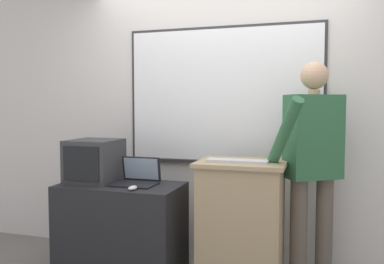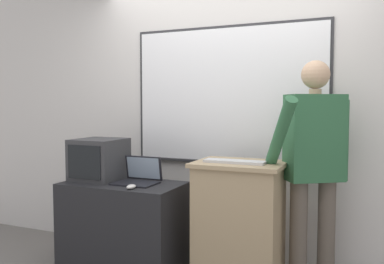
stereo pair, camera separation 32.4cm
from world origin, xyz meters
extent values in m
cube|color=silver|center=(0.00, 1.15, 1.34)|extent=(6.40, 0.12, 2.68)
cube|color=#2D2D30|center=(-0.02, 1.08, 1.50)|extent=(1.78, 0.02, 1.23)
cube|color=white|center=(-0.02, 1.08, 1.50)|extent=(1.73, 0.02, 1.18)
cube|color=#2D2D30|center=(-0.02, 1.06, 0.90)|extent=(1.56, 0.04, 0.02)
cube|color=tan|center=(0.26, 0.54, 0.48)|extent=(0.61, 0.48, 0.96)
cube|color=tan|center=(0.26, 0.54, 0.97)|extent=(0.67, 0.52, 0.03)
cube|color=black|center=(-0.72, 0.45, 0.39)|extent=(0.99, 0.54, 0.77)
cylinder|color=brown|center=(0.68, 0.67, 0.43)|extent=(0.13, 0.13, 0.85)
cylinder|color=brown|center=(0.86, 0.79, 0.43)|extent=(0.13, 0.13, 0.85)
cube|color=#2D603D|center=(0.77, 0.73, 1.17)|extent=(0.46, 0.41, 0.64)
cylinder|color=tan|center=(0.77, 0.73, 1.51)|extent=(0.09, 0.09, 0.04)
sphere|color=tan|center=(0.77, 0.73, 1.64)|extent=(0.21, 0.21, 0.21)
cylinder|color=#2D603D|center=(0.58, 0.42, 1.21)|extent=(0.31, 0.42, 0.53)
cylinder|color=#2D603D|center=(0.96, 0.86, 1.15)|extent=(0.08, 0.08, 0.61)
cube|color=black|center=(-0.60, 0.44, 0.78)|extent=(0.34, 0.25, 0.01)
cube|color=black|center=(-0.60, 0.58, 0.88)|extent=(0.34, 0.05, 0.20)
cube|color=#8C9EB2|center=(-0.60, 0.57, 0.89)|extent=(0.30, 0.03, 0.18)
cube|color=silver|center=(0.23, 0.47, 1.00)|extent=(0.45, 0.13, 0.02)
ellipsoid|color=silver|center=(-0.53, 0.27, 0.79)|extent=(0.06, 0.10, 0.03)
cube|color=#333335|center=(-0.99, 0.50, 0.95)|extent=(0.39, 0.40, 0.35)
cube|color=black|center=(-0.99, 0.30, 0.95)|extent=(0.32, 0.01, 0.28)
camera|label=1|loc=(0.82, -2.49, 1.41)|focal=38.00mm
camera|label=2|loc=(1.12, -2.38, 1.41)|focal=38.00mm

